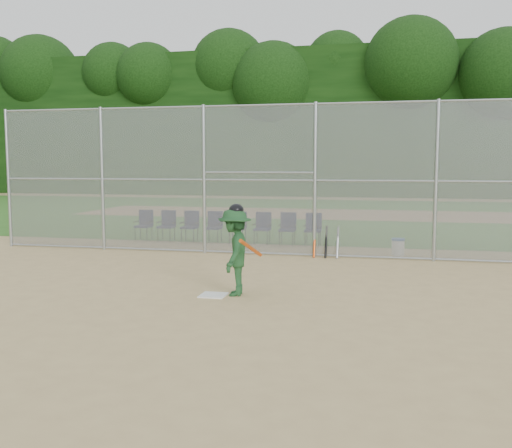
% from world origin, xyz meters
% --- Properties ---
extents(ground, '(100.00, 100.00, 0.00)m').
position_xyz_m(ground, '(0.00, 0.00, 0.00)').
color(ground, tan).
rests_on(ground, ground).
extents(grass_strip, '(100.00, 100.00, 0.00)m').
position_xyz_m(grass_strip, '(0.00, 18.00, 0.01)').
color(grass_strip, '#2D651E').
rests_on(grass_strip, ground).
extents(dirt_patch_far, '(24.00, 24.00, 0.00)m').
position_xyz_m(dirt_patch_far, '(0.00, 18.00, 0.01)').
color(dirt_patch_far, tan).
rests_on(dirt_patch_far, ground).
extents(backstop_fence, '(16.09, 0.09, 4.00)m').
position_xyz_m(backstop_fence, '(0.00, 5.00, 2.07)').
color(backstop_fence, gray).
rests_on(backstop_fence, ground).
extents(treeline, '(81.00, 60.00, 11.00)m').
position_xyz_m(treeline, '(0.00, 20.00, 5.50)').
color(treeline, black).
rests_on(treeline, ground).
extents(home_plate, '(0.47, 0.47, 0.02)m').
position_xyz_m(home_plate, '(-0.28, 0.17, 0.01)').
color(home_plate, white).
rests_on(home_plate, ground).
extents(batter_at_plate, '(0.88, 1.35, 1.70)m').
position_xyz_m(batter_at_plate, '(0.09, 0.32, 0.82)').
color(batter_at_plate, '#1C4823').
rests_on(batter_at_plate, ground).
extents(water_cooler, '(0.35, 0.35, 0.45)m').
position_xyz_m(water_cooler, '(3.15, 5.78, 0.23)').
color(water_cooler, white).
rests_on(water_cooler, ground).
extents(spare_bats, '(0.66, 0.37, 0.83)m').
position_xyz_m(spare_bats, '(1.31, 4.97, 0.41)').
color(spare_bats, '#D84C14').
rests_on(spare_bats, ground).
extents(chair_0, '(0.54, 0.52, 0.96)m').
position_xyz_m(chair_0, '(-4.70, 7.06, 0.48)').
color(chair_0, '#10133E').
rests_on(chair_0, ground).
extents(chair_1, '(0.54, 0.52, 0.96)m').
position_xyz_m(chair_1, '(-3.93, 7.06, 0.48)').
color(chair_1, '#10133E').
rests_on(chair_1, ground).
extents(chair_2, '(0.54, 0.52, 0.96)m').
position_xyz_m(chair_2, '(-3.15, 7.06, 0.48)').
color(chair_2, '#10133E').
rests_on(chair_2, ground).
extents(chair_3, '(0.54, 0.52, 0.96)m').
position_xyz_m(chair_3, '(-2.38, 7.06, 0.48)').
color(chair_3, '#10133E').
rests_on(chair_3, ground).
extents(chair_4, '(0.54, 0.52, 0.96)m').
position_xyz_m(chair_4, '(-1.61, 7.06, 0.48)').
color(chair_4, '#10133E').
rests_on(chair_4, ground).
extents(chair_5, '(0.54, 0.52, 0.96)m').
position_xyz_m(chair_5, '(-0.84, 7.06, 0.48)').
color(chair_5, '#10133E').
rests_on(chair_5, ground).
extents(chair_6, '(0.54, 0.52, 0.96)m').
position_xyz_m(chair_6, '(-0.06, 7.06, 0.48)').
color(chair_6, '#10133E').
rests_on(chair_6, ground).
extents(chair_7, '(0.54, 0.52, 0.96)m').
position_xyz_m(chair_7, '(0.71, 7.06, 0.48)').
color(chair_7, '#10133E').
rests_on(chair_7, ground).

